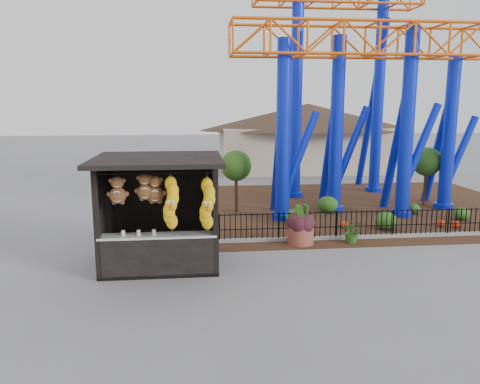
{
  "coord_description": "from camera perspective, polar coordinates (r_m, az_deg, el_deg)",
  "views": [
    {
      "loc": [
        -2.09,
        -11.97,
        4.54
      ],
      "look_at": [
        -0.67,
        1.5,
        2.0
      ],
      "focal_mm": 35.0,
      "sensor_mm": 36.0,
      "label": 1
    }
  ],
  "objects": [
    {
      "name": "mulch_bed",
      "position": [
        21.36,
        10.69,
        -1.81
      ],
      "size": [
        18.0,
        12.0,
        0.02
      ],
      "primitive_type": "cube",
      "color": "#331E11",
      "rests_on": "ground"
    },
    {
      "name": "terracotta_planter",
      "position": [
        15.59,
        7.39,
        -5.25
      ],
      "size": [
        0.9,
        0.9,
        0.6
      ],
      "primitive_type": "cylinder",
      "rotation": [
        0.0,
        0.0,
        0.04
      ],
      "color": "brown",
      "rests_on": "ground"
    },
    {
      "name": "curb",
      "position": [
        16.77,
        15.58,
        -5.27
      ],
      "size": [
        18.0,
        0.18,
        0.12
      ],
      "primitive_type": "cube",
      "color": "gray",
      "rests_on": "ground"
    },
    {
      "name": "potted_plant",
      "position": [
        15.98,
        13.59,
        -4.71
      ],
      "size": [
        0.88,
        0.83,
        0.79
      ],
      "primitive_type": "imported",
      "rotation": [
        0.0,
        0.0,
        -0.35
      ],
      "color": "#204D16",
      "rests_on": "ground"
    },
    {
      "name": "landscaping",
      "position": [
        19.03,
        14.22,
        -2.52
      ],
      "size": [
        7.45,
        3.83,
        0.7
      ],
      "color": "#274F17",
      "rests_on": "mulch_bed"
    },
    {
      "name": "planter_foliage",
      "position": [
        15.43,
        7.45,
        -3.04
      ],
      "size": [
        0.7,
        0.7,
        0.64
      ],
      "primitive_type": "ellipsoid",
      "color": "black",
      "rests_on": "terracotta_planter"
    },
    {
      "name": "prize_booth",
      "position": [
        13.26,
        -9.7,
        -2.68
      ],
      "size": [
        3.5,
        3.4,
        3.12
      ],
      "color": "black",
      "rests_on": "ground"
    },
    {
      "name": "picket_fence",
      "position": [
        17.01,
        18.48,
        -3.68
      ],
      "size": [
        12.2,
        0.06,
        1.0
      ],
      "primitive_type": null,
      "color": "black",
      "rests_on": "ground"
    },
    {
      "name": "roller_coaster",
      "position": [
        21.53,
        14.08,
        15.39
      ],
      "size": [
        11.0,
        6.37,
        10.82
      ],
      "color": "#0B20C6",
      "rests_on": "ground"
    },
    {
      "name": "ground",
      "position": [
        12.97,
        3.69,
        -9.89
      ],
      "size": [
        120.0,
        120.0,
        0.0
      ],
      "primitive_type": "plane",
      "color": "slate",
      "rests_on": "ground"
    },
    {
      "name": "pavilion",
      "position": [
        33.01,
        8.25,
        7.96
      ],
      "size": [
        15.0,
        15.0,
        4.8
      ],
      "color": "#BFAD8C",
      "rests_on": "ground"
    }
  ]
}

